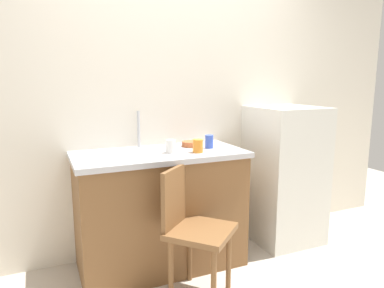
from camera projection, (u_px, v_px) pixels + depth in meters
back_wall at (169, 98)px, 3.02m from camera, size 4.80×0.10×2.62m
cabinet_base at (160, 212)px, 2.78m from camera, size 1.25×0.60×0.88m
countertop at (159, 154)px, 2.70m from camera, size 1.29×0.64×0.04m
faucet at (139, 129)px, 2.86m from camera, size 0.02×0.02×0.29m
refrigerator at (284, 174)px, 3.23m from camera, size 0.58×0.59×1.23m
chair at (192, 226)px, 2.37m from camera, size 0.57×0.57×0.89m
terracotta_bowl at (191, 144)px, 2.91m from camera, size 0.15×0.15×0.04m
cup_blue at (209, 142)px, 2.83m from camera, size 0.07×0.07×0.10m
cup_white at (171, 146)px, 2.65m from camera, size 0.07×0.07×0.10m
cup_orange at (198, 146)px, 2.66m from camera, size 0.08×0.08×0.10m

